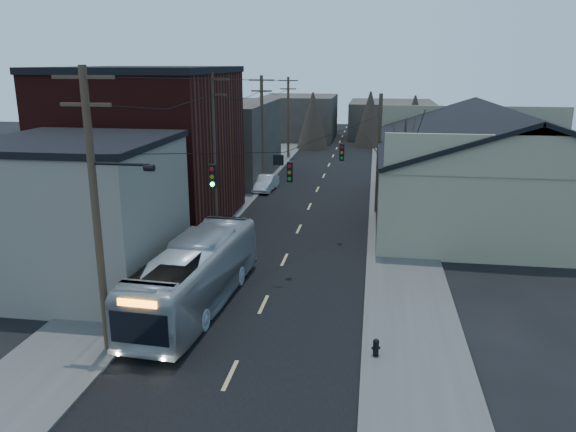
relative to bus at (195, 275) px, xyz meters
name	(u,v)px	position (x,y,z in m)	size (l,w,h in m)	color
ground	(214,409)	(2.90, -7.33, -1.51)	(160.00, 160.00, 0.00)	black
road_surface	(315,195)	(2.90, 22.67, -1.50)	(9.00, 110.00, 0.02)	black
sidewalk_left	(238,191)	(-3.60, 22.67, -1.45)	(4.00, 110.00, 0.12)	#474744
sidewalk_right	(395,197)	(9.40, 22.67, -1.45)	(4.00, 110.00, 0.12)	#474744
building_clapboard	(81,216)	(-6.10, 1.67, 1.99)	(8.00, 8.00, 7.00)	slate
building_brick	(149,150)	(-7.10, 12.67, 3.49)	(10.00, 12.00, 10.00)	black
building_left_far	(221,140)	(-6.60, 28.67, 1.99)	(9.00, 14.00, 7.00)	#352E2A
warehouse	(494,180)	(15.90, 17.67, 1.18)	(16.16, 20.60, 7.73)	gray
building_far_left	(299,117)	(-3.10, 57.67, 1.49)	(10.00, 12.00, 6.00)	#352E2A
building_far_right	(391,119)	(9.90, 62.67, 0.99)	(12.00, 14.00, 5.00)	#352E2A
bare_tree	(403,178)	(9.40, 12.67, 2.09)	(0.40, 0.40, 7.20)	black
utility_lines	(264,144)	(-0.21, 16.81, 3.44)	(11.24, 45.28, 10.50)	#382B1E
bus	(195,275)	(0.00, 0.00, 0.00)	(2.54, 10.88, 3.03)	#9DA3A8
parked_car	(266,183)	(-1.40, 23.52, -0.86)	(1.40, 4.00, 1.32)	#B8BBC0
fire_hydrant	(376,347)	(7.92, -3.38, -1.03)	(0.33, 0.23, 0.68)	black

